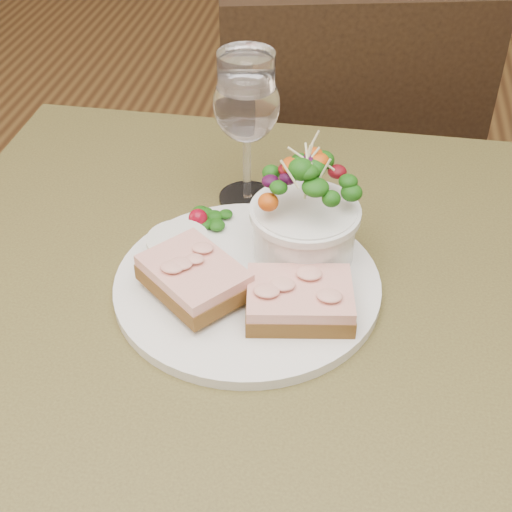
% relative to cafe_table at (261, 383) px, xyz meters
% --- Properties ---
extents(cafe_table, '(0.80, 0.80, 0.75)m').
position_rel_cafe_table_xyz_m(cafe_table, '(0.00, 0.00, 0.00)').
color(cafe_table, '#42381C').
rests_on(cafe_table, ground).
extents(chair_far, '(0.50, 0.50, 0.90)m').
position_rel_cafe_table_xyz_m(chair_far, '(0.03, 0.67, -0.36)').
color(chair_far, black).
rests_on(chair_far, ground).
extents(dinner_plate, '(0.28, 0.28, 0.01)m').
position_rel_cafe_table_xyz_m(dinner_plate, '(-0.02, 0.04, 0.11)').
color(dinner_plate, white).
rests_on(dinner_plate, cafe_table).
extents(sandwich_front, '(0.12, 0.09, 0.03)m').
position_rel_cafe_table_xyz_m(sandwich_front, '(0.04, 0.00, 0.13)').
color(sandwich_front, '#4B2C14').
rests_on(sandwich_front, dinner_plate).
extents(sandwich_back, '(0.13, 0.12, 0.03)m').
position_rel_cafe_table_xyz_m(sandwich_back, '(-0.07, 0.01, 0.14)').
color(sandwich_back, '#4B2C14').
rests_on(sandwich_back, dinner_plate).
extents(ramekin, '(0.06, 0.06, 0.04)m').
position_rel_cafe_table_xyz_m(ramekin, '(-0.10, 0.05, 0.13)').
color(ramekin, silver).
rests_on(ramekin, dinner_plate).
extents(salad_bowl, '(0.11, 0.11, 0.13)m').
position_rel_cafe_table_xyz_m(salad_bowl, '(0.03, 0.09, 0.17)').
color(salad_bowl, white).
rests_on(salad_bowl, dinner_plate).
extents(garnish, '(0.05, 0.04, 0.02)m').
position_rel_cafe_table_xyz_m(garnish, '(-0.08, 0.13, 0.12)').
color(garnish, '#143D0B').
rests_on(garnish, dinner_plate).
extents(wine_glass, '(0.08, 0.08, 0.18)m').
position_rel_cafe_table_xyz_m(wine_glass, '(-0.05, 0.20, 0.22)').
color(wine_glass, white).
rests_on(wine_glass, cafe_table).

